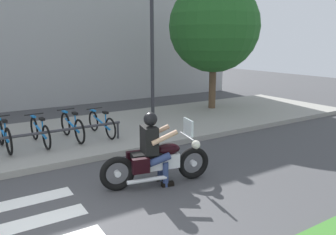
{
  "coord_description": "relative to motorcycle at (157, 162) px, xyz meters",
  "views": [
    {
      "loc": [
        -0.77,
        -4.25,
        2.73
      ],
      "look_at": [
        3.16,
        1.97,
        1.05
      ],
      "focal_mm": 35.45,
      "sensor_mm": 36.0,
      "label": 1
    }
  ],
  "objects": [
    {
      "name": "bicycle_5",
      "position": [
        0.19,
        3.42,
        0.02
      ],
      "size": [
        0.48,
        1.69,
        0.73
      ],
      "color": "black",
      "rests_on": "sidewalk"
    },
    {
      "name": "rider",
      "position": [
        -0.07,
        0.02,
        0.37
      ],
      "size": [
        0.7,
        0.62,
        1.45
      ],
      "color": "black",
      "rests_on": "ground"
    },
    {
      "name": "motorcycle",
      "position": [
        0.0,
        0.0,
        0.0
      ],
      "size": [
        2.21,
        0.81,
        1.26
      ],
      "color": "black",
      "rests_on": "ground"
    },
    {
      "name": "street_lamp",
      "position": [
        2.44,
        4.45,
        2.2
      ],
      "size": [
        0.28,
        0.28,
        4.42
      ],
      "color": "#2D2D33",
      "rests_on": "ground"
    },
    {
      "name": "bicycle_4",
      "position": [
        -0.64,
        3.42,
        0.04
      ],
      "size": [
        0.48,
        1.68,
        0.79
      ],
      "color": "black",
      "rests_on": "sidewalk"
    },
    {
      "name": "bicycle_2",
      "position": [
        -2.3,
        3.42,
        0.05
      ],
      "size": [
        0.48,
        1.63,
        0.8
      ],
      "color": "black",
      "rests_on": "sidewalk"
    },
    {
      "name": "bicycle_3",
      "position": [
        -1.47,
        3.42,
        0.03
      ],
      "size": [
        0.48,
        1.69,
        0.75
      ],
      "color": "black",
      "rests_on": "sidewalk"
    },
    {
      "name": "sidewalk",
      "position": [
        -2.3,
        4.05,
        -0.39
      ],
      "size": [
        24.0,
        4.4,
        0.15
      ],
      "primitive_type": "cube",
      "color": "gray",
      "rests_on": "ground"
    },
    {
      "name": "tree_near_rack",
      "position": [
        5.38,
        4.85,
        2.82
      ],
      "size": [
        3.45,
        3.45,
        5.02
      ],
      "color": "brown",
      "rests_on": "ground"
    },
    {
      "name": "bike_rack",
      "position": [
        -1.88,
        2.86,
        0.11
      ],
      "size": [
        4.74,
        0.07,
        0.49
      ],
      "color": "#333338",
      "rests_on": "sidewalk"
    }
  ]
}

